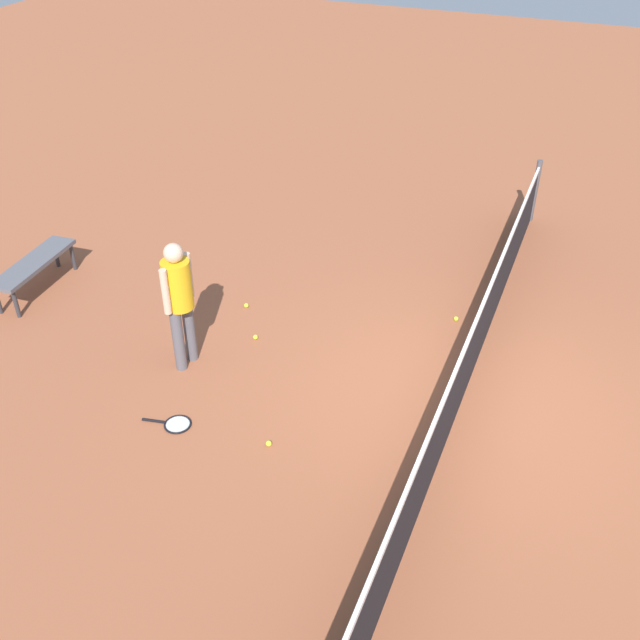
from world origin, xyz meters
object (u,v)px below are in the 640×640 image
object	(u,v)px
courtside_bench	(34,265)
tennis_ball_by_net	(269,443)
player_near_side	(179,296)
tennis_ball_midcourt	(256,337)
tennis_racket_near_player	(175,424)
tennis_ball_near_player	(456,319)
tennis_ball_baseline	(246,305)

from	to	relation	value
courtside_bench	tennis_ball_by_net	bearing A→B (deg)	70.08
player_near_side	tennis_ball_by_net	size ratio (longest dim) A/B	25.76
tennis_ball_midcourt	tennis_racket_near_player	bearing A→B (deg)	-3.45
tennis_ball_by_net	player_near_side	bearing A→B (deg)	-120.64
tennis_racket_near_player	tennis_ball_near_player	world-z (taller)	tennis_ball_near_player
tennis_racket_near_player	tennis_ball_midcourt	bearing A→B (deg)	176.55
tennis_ball_near_player	player_near_side	bearing A→B (deg)	-52.95
tennis_ball_by_net	courtside_bench	xyz separation A→B (m)	(-1.61, -4.45, 0.38)
player_near_side	courtside_bench	distance (m)	3.00
tennis_ball_by_net	tennis_ball_near_player	bearing A→B (deg)	157.07
tennis_ball_baseline	tennis_ball_near_player	bearing A→B (deg)	105.87
player_near_side	tennis_ball_near_player	size ratio (longest dim) A/B	25.76
tennis_ball_midcourt	courtside_bench	bearing A→B (deg)	-88.29
player_near_side	tennis_ball_baseline	xyz separation A→B (m)	(-1.40, 0.12, -0.98)
tennis_racket_near_player	courtside_bench	size ratio (longest dim) A/B	0.40
tennis_ball_baseline	tennis_racket_near_player	bearing A→B (deg)	8.03
tennis_ball_by_net	courtside_bench	distance (m)	4.74
player_near_side	tennis_ball_by_net	distance (m)	2.08
tennis_ball_midcourt	tennis_ball_baseline	distance (m)	0.77
tennis_racket_near_player	tennis_ball_baseline	world-z (taller)	tennis_ball_baseline
tennis_ball_baseline	courtside_bench	size ratio (longest dim) A/B	0.04
tennis_racket_near_player	tennis_ball_baseline	distance (m)	2.46
player_near_side	courtside_bench	world-z (taller)	player_near_side
player_near_side	tennis_racket_near_player	xyz separation A→B (m)	(1.04, 0.46, -1.00)
tennis_racket_near_player	tennis_ball_near_player	distance (m)	4.05
tennis_ball_near_player	courtside_bench	size ratio (longest dim) A/B	0.04
player_near_side	tennis_ball_near_player	xyz separation A→B (m)	(-2.19, 2.91, -0.98)
tennis_racket_near_player	tennis_ball_by_net	xyz separation A→B (m)	(-0.10, 1.12, 0.02)
player_near_side	tennis_racket_near_player	bearing A→B (deg)	23.86
tennis_ball_near_player	tennis_ball_midcourt	world-z (taller)	same
tennis_ball_baseline	player_near_side	bearing A→B (deg)	-4.71
tennis_ball_by_net	courtside_bench	size ratio (longest dim) A/B	0.04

